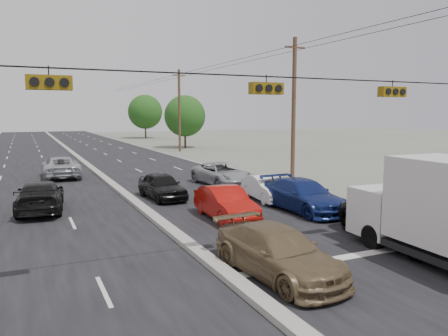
{
  "coord_description": "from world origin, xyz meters",
  "views": [
    {
      "loc": [
        -5.13,
        -11.4,
        4.72
      ],
      "look_at": [
        3.25,
        6.79,
        2.2
      ],
      "focal_mm": 35.0,
      "sensor_mm": 36.0,
      "label": 1
    }
  ],
  "objects_px": {
    "black_suv": "(410,222)",
    "queue_car_b": "(266,188)",
    "tan_sedan": "(278,253)",
    "utility_pole_right_b": "(294,108)",
    "queue_car_d": "(303,196)",
    "oncoming_near": "(40,196)",
    "utility_pole_right_c": "(179,110)",
    "queue_car_a": "(162,186)",
    "red_sedan": "(226,204)",
    "oncoming_far": "(61,167)",
    "tree_right_far": "(145,112)",
    "queue_car_c": "(222,174)",
    "tree_right_mid": "(185,116)"
  },
  "relations": [
    {
      "from": "queue_car_c",
      "to": "oncoming_far",
      "type": "xyz_separation_m",
      "value": [
        -9.39,
        8.04,
        0.05
      ]
    },
    {
      "from": "utility_pole_right_b",
      "to": "oncoming_near",
      "type": "relative_size",
      "value": 1.96
    },
    {
      "from": "queue_car_d",
      "to": "oncoming_near",
      "type": "height_order",
      "value": "queue_car_d"
    },
    {
      "from": "queue_car_c",
      "to": "queue_car_d",
      "type": "xyz_separation_m",
      "value": [
        0.34,
        -8.7,
        0.03
      ]
    },
    {
      "from": "tan_sedan",
      "to": "queue_car_c",
      "type": "relative_size",
      "value": 0.93
    },
    {
      "from": "utility_pole_right_b",
      "to": "red_sedan",
      "type": "bearing_deg",
      "value": -136.46
    },
    {
      "from": "red_sedan",
      "to": "queue_car_d",
      "type": "xyz_separation_m",
      "value": [
        4.1,
        -0.09,
        0.04
      ]
    },
    {
      "from": "queue_car_a",
      "to": "queue_car_b",
      "type": "relative_size",
      "value": 1.04
    },
    {
      "from": "oncoming_far",
      "to": "red_sedan",
      "type": "bearing_deg",
      "value": 110.19
    },
    {
      "from": "queue_car_c",
      "to": "oncoming_near",
      "type": "xyz_separation_m",
      "value": [
        -11.19,
        -3.43,
        0.01
      ]
    },
    {
      "from": "black_suv",
      "to": "queue_car_b",
      "type": "xyz_separation_m",
      "value": [
        -0.74,
        9.06,
        -0.14
      ]
    },
    {
      "from": "tree_right_mid",
      "to": "oncoming_far",
      "type": "bearing_deg",
      "value": -128.28
    },
    {
      "from": "oncoming_far",
      "to": "oncoming_near",
      "type": "bearing_deg",
      "value": 82.57
    },
    {
      "from": "utility_pole_right_b",
      "to": "tree_right_mid",
      "type": "distance_m",
      "value": 30.11
    },
    {
      "from": "utility_pole_right_c",
      "to": "queue_car_b",
      "type": "relative_size",
      "value": 2.46
    },
    {
      "from": "black_suv",
      "to": "queue_car_a",
      "type": "bearing_deg",
      "value": 121.86
    },
    {
      "from": "tan_sedan",
      "to": "utility_pole_right_b",
      "type": "bearing_deg",
      "value": 49.79
    },
    {
      "from": "tree_right_far",
      "to": "utility_pole_right_b",
      "type": "bearing_deg",
      "value": -93.64
    },
    {
      "from": "queue_car_c",
      "to": "utility_pole_right_c",
      "type": "bearing_deg",
      "value": 72.14
    },
    {
      "from": "utility_pole_right_c",
      "to": "tree_right_mid",
      "type": "bearing_deg",
      "value": 63.43
    },
    {
      "from": "utility_pole_right_b",
      "to": "tan_sedan",
      "type": "distance_m",
      "value": 19.93
    },
    {
      "from": "utility_pole_right_c",
      "to": "tan_sedan",
      "type": "height_order",
      "value": "utility_pole_right_c"
    },
    {
      "from": "tree_right_far",
      "to": "queue_car_b",
      "type": "bearing_deg",
      "value": -98.64
    },
    {
      "from": "utility_pole_right_c",
      "to": "tan_sedan",
      "type": "bearing_deg",
      "value": -105.16
    },
    {
      "from": "red_sedan",
      "to": "black_suv",
      "type": "distance_m",
      "value": 7.62
    },
    {
      "from": "black_suv",
      "to": "oncoming_near",
      "type": "xyz_separation_m",
      "value": [
        -11.97,
        11.3,
        -0.07
      ]
    },
    {
      "from": "tree_right_far",
      "to": "queue_car_b",
      "type": "distance_m",
      "value": 62.04
    },
    {
      "from": "queue_car_d",
      "to": "oncoming_near",
      "type": "relative_size",
      "value": 1.03
    },
    {
      "from": "oncoming_near",
      "to": "queue_car_c",
      "type": "bearing_deg",
      "value": -157.56
    },
    {
      "from": "red_sedan",
      "to": "black_suv",
      "type": "bearing_deg",
      "value": -51.4
    },
    {
      "from": "red_sedan",
      "to": "oncoming_far",
      "type": "distance_m",
      "value": 17.57
    },
    {
      "from": "utility_pole_right_b",
      "to": "tan_sedan",
      "type": "bearing_deg",
      "value": -124.82
    },
    {
      "from": "tree_right_far",
      "to": "oncoming_near",
      "type": "bearing_deg",
      "value": -109.21
    },
    {
      "from": "oncoming_near",
      "to": "utility_pole_right_b",
      "type": "bearing_deg",
      "value": -161.55
    },
    {
      "from": "utility_pole_right_c",
      "to": "queue_car_b",
      "type": "bearing_deg",
      "value": -100.54
    },
    {
      "from": "queue_car_c",
      "to": "queue_car_d",
      "type": "distance_m",
      "value": 8.7
    },
    {
      "from": "queue_car_b",
      "to": "queue_car_c",
      "type": "relative_size",
      "value": 0.77
    },
    {
      "from": "black_suv",
      "to": "queue_car_a",
      "type": "xyz_separation_m",
      "value": [
        -5.75,
        11.84,
        -0.09
      ]
    },
    {
      "from": "queue_car_a",
      "to": "queue_car_b",
      "type": "xyz_separation_m",
      "value": [
        5.01,
        -2.78,
        -0.05
      ]
    },
    {
      "from": "utility_pole_right_c",
      "to": "queue_car_d",
      "type": "relative_size",
      "value": 1.9
    },
    {
      "from": "utility_pole_right_c",
      "to": "tree_right_mid",
      "type": "height_order",
      "value": "utility_pole_right_c"
    },
    {
      "from": "tree_right_far",
      "to": "queue_car_a",
      "type": "xyz_separation_m",
      "value": [
        -14.31,
        -58.41,
        -4.24
      ]
    },
    {
      "from": "utility_pole_right_c",
      "to": "black_suv",
      "type": "bearing_deg",
      "value": -97.17
    },
    {
      "from": "black_suv",
      "to": "queue_car_b",
      "type": "bearing_deg",
      "value": 100.61
    },
    {
      "from": "tree_right_far",
      "to": "red_sedan",
      "type": "relative_size",
      "value": 1.86
    },
    {
      "from": "utility_pole_right_c",
      "to": "queue_car_c",
      "type": "height_order",
      "value": "utility_pole_right_c"
    },
    {
      "from": "tree_right_far",
      "to": "tan_sedan",
      "type": "xyz_separation_m",
      "value": [
        -14.6,
        -70.96,
        -4.25
      ]
    },
    {
      "from": "black_suv",
      "to": "queue_car_a",
      "type": "relative_size",
      "value": 1.38
    },
    {
      "from": "queue_car_b",
      "to": "oncoming_near",
      "type": "relative_size",
      "value": 0.8
    },
    {
      "from": "utility_pole_right_c",
      "to": "red_sedan",
      "type": "height_order",
      "value": "utility_pole_right_c"
    }
  ]
}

